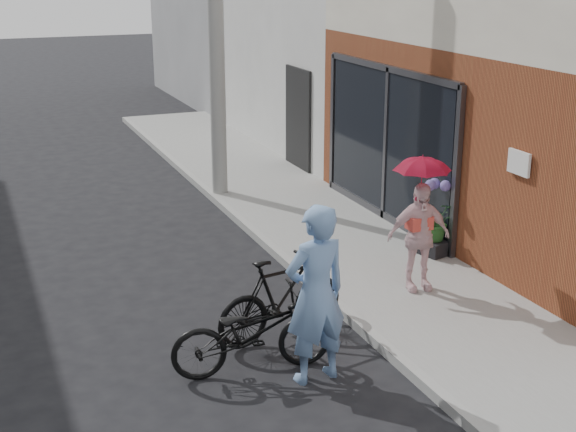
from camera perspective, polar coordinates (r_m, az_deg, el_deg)
ground at (r=9.27m, az=0.10°, el=-9.31°), size 80.00×80.00×0.00m
sidewalk at (r=11.73m, az=5.86°, el=-3.08°), size 2.20×24.00×0.12m
curb at (r=11.25m, az=0.63°, el=-3.90°), size 0.12×24.00×0.12m
utility_pole at (r=14.29m, az=-5.21°, el=14.85°), size 0.28×0.28×7.00m
officer at (r=8.22m, az=1.99°, el=-5.60°), size 0.76×0.55×1.93m
bike_left at (r=8.57m, az=-2.55°, el=-8.29°), size 1.80×0.79×0.92m
bike_right at (r=9.28m, az=-0.49°, el=-5.82°), size 1.73×0.79×1.01m
kimono_woman at (r=10.40m, az=9.27°, el=-1.45°), size 0.88×0.48×1.43m
parasol at (r=10.11m, az=9.55°, el=4.01°), size 0.69×0.69×0.61m
planter at (r=11.87m, az=10.39°, el=-2.16°), size 0.49×0.49×0.21m
potted_plant at (r=11.74m, az=10.49°, el=-0.33°), size 0.53×0.46×0.59m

